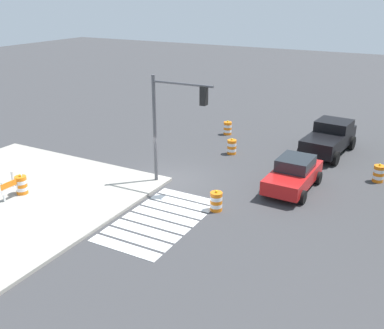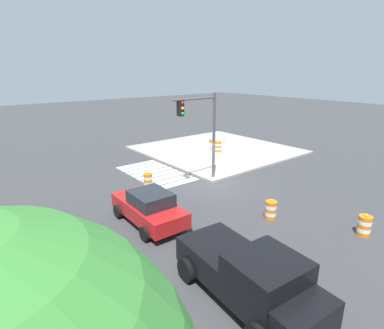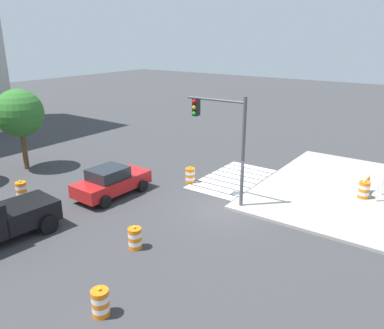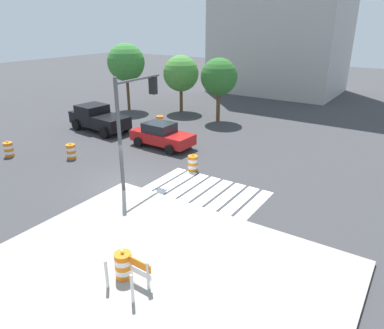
{
  "view_description": "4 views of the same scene",
  "coord_description": "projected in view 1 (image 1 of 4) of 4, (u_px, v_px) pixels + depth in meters",
  "views": [
    {
      "loc": [
        18.51,
        11.37,
        9.35
      ],
      "look_at": [
        -0.33,
        1.03,
        0.99
      ],
      "focal_mm": 41.49,
      "sensor_mm": 36.0,
      "label": 1
    },
    {
      "loc": [
        -13.54,
        12.6,
        6.97
      ],
      "look_at": [
        1.29,
        0.65,
        1.08
      ],
      "focal_mm": 28.66,
      "sensor_mm": 36.0,
      "label": 2
    },
    {
      "loc": [
        -15.42,
        -8.95,
        8.36
      ],
      "look_at": [
        1.91,
        3.37,
        1.19
      ],
      "focal_mm": 36.11,
      "sensor_mm": 36.0,
      "label": 3
    },
    {
      "loc": [
        12.32,
        -12.19,
        8.0
      ],
      "look_at": [
        2.43,
        2.82,
        0.73
      ],
      "focal_mm": 33.6,
      "sensor_mm": 36.0,
      "label": 4
    }
  ],
  "objects": [
    {
      "name": "pickup_truck",
      "position": [
        330.0,
        137.0,
        27.45
      ],
      "size": [
        5.31,
        2.72,
        1.92
      ],
      "color": "black",
      "rests_on": "ground"
    },
    {
      "name": "ground_plane",
      "position": [
        172.0,
        180.0,
        23.61
      ],
      "size": [
        120.0,
        120.0,
        0.0
      ],
      "primitive_type": "plane",
      "color": "#38383A"
    },
    {
      "name": "crosswalk_stripes",
      "position": [
        160.0,
        219.0,
        19.53
      ],
      "size": [
        5.85,
        3.2,
        0.02
      ],
      "color": "silver",
      "rests_on": "ground"
    },
    {
      "name": "traffic_barrel_near_corner",
      "position": [
        228.0,
        128.0,
        31.11
      ],
      "size": [
        0.56,
        0.56,
        1.02
      ],
      "color": "orange",
      "rests_on": "ground"
    },
    {
      "name": "traffic_barrel_crosswalk_end",
      "position": [
        216.0,
        201.0,
        20.22
      ],
      "size": [
        0.56,
        0.56,
        1.02
      ],
      "color": "orange",
      "rests_on": "ground"
    },
    {
      "name": "traffic_light_pole",
      "position": [
        174.0,
        113.0,
        21.5
      ],
      "size": [
        0.47,
        3.29,
        5.5
      ],
      "color": "#4C4C51",
      "rests_on": "sidewalk_corner"
    },
    {
      "name": "sidewalk_corner",
      "position": [
        1.0,
        198.0,
        21.37
      ],
      "size": [
        12.0,
        12.0,
        0.15
      ],
      "primitive_type": "cube",
      "color": "#9E998E",
      "rests_on": "ground"
    },
    {
      "name": "traffic_barrel_median_far",
      "position": [
        232.0,
        147.0,
        27.35
      ],
      "size": [
        0.56,
        0.56,
        1.02
      ],
      "color": "orange",
      "rests_on": "ground"
    },
    {
      "name": "traffic_barrel_median_near",
      "position": [
        379.0,
        174.0,
        23.31
      ],
      "size": [
        0.56,
        0.56,
        1.02
      ],
      "color": "orange",
      "rests_on": "ground"
    },
    {
      "name": "traffic_barrel_on_sidewalk",
      "position": [
        21.0,
        185.0,
        21.58
      ],
      "size": [
        0.56,
        0.56,
        1.02
      ],
      "color": "orange",
      "rests_on": "sidewalk_corner"
    },
    {
      "name": "construction_barricade",
      "position": [
        11.0,
        186.0,
        21.19
      ],
      "size": [
        1.3,
        0.82,
        1.0
      ],
      "color": "silver",
      "rests_on": "sidewalk_corner"
    },
    {
      "name": "sports_car",
      "position": [
        294.0,
        174.0,
        22.33
      ],
      "size": [
        4.35,
        2.23,
        1.63
      ],
      "color": "red",
      "rests_on": "ground"
    }
  ]
}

